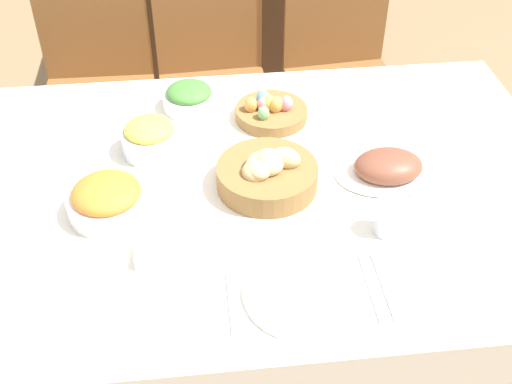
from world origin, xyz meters
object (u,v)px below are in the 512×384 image
at_px(drinking_cup, 388,219).
at_px(dinner_plate, 301,293).
at_px(green_salad_bowl, 189,97).
at_px(carrot_bowl, 107,199).
at_px(ham_platter, 388,168).
at_px(spoon, 384,287).
at_px(egg_basket, 271,111).
at_px(bread_basket, 267,173).
at_px(chair_far_left, 97,78).
at_px(chair_far_center, 213,72).
at_px(knife, 371,288).
at_px(pineapple_bowl, 150,138).
at_px(chair_far_right, 342,65).
at_px(fork, 231,300).
at_px(butter_dish, 164,251).

bearing_deg(drinking_cup, dinner_plate, -143.59).
distance_m(green_salad_bowl, carrot_bowl, 0.50).
height_order(ham_platter, carrot_bowl, carrot_bowl).
bearing_deg(spoon, egg_basket, 102.67).
relative_size(dinner_plate, spoon, 1.31).
relative_size(dinner_plate, drinking_cup, 3.09).
distance_m(bread_basket, green_salad_bowl, 0.44).
bearing_deg(egg_basket, spoon, -76.90).
distance_m(chair_far_left, drinking_cup, 1.42).
xyz_separation_m(chair_far_center, green_salad_bowl, (-0.10, -0.55, 0.23)).
relative_size(chair_far_center, knife, 5.09).
bearing_deg(knife, chair_far_center, 101.90).
bearing_deg(pineapple_bowl, chair_far_left, 107.37).
height_order(chair_far_right, knife, chair_far_right).
xyz_separation_m(green_salad_bowl, drinking_cup, (0.45, -0.60, 0.00)).
distance_m(egg_basket, knife, 0.70).
relative_size(bread_basket, knife, 1.34).
bearing_deg(fork, knife, 0.43).
bearing_deg(spoon, carrot_bowl, 152.11).
relative_size(drinking_cup, butter_dish, 0.64).
bearing_deg(ham_platter, chair_far_left, 132.37).
relative_size(carrot_bowl, butter_dish, 1.53).
distance_m(green_salad_bowl, knife, 0.85).
height_order(chair_far_left, knife, chair_far_left).
bearing_deg(chair_far_right, bread_basket, -119.10).
xyz_separation_m(egg_basket, dinner_plate, (-0.02, -0.68, -0.02)).
relative_size(chair_far_right, pineapple_bowl, 6.29).
relative_size(chair_far_left, dinner_plate, 3.89).
bearing_deg(ham_platter, carrot_bowl, -174.72).
bearing_deg(spoon, butter_dish, 162.22).
distance_m(ham_platter, dinner_plate, 0.48).
bearing_deg(chair_far_right, chair_far_center, 174.87).
relative_size(green_salad_bowl, dinner_plate, 0.63).
xyz_separation_m(chair_far_right, egg_basket, (-0.37, -0.64, 0.22)).
bearing_deg(drinking_cup, pineapple_bowl, 145.42).
xyz_separation_m(chair_far_right, pineapple_bowl, (-0.72, -0.76, 0.24)).
bearing_deg(dinner_plate, fork, 180.00).
bearing_deg(dinner_plate, carrot_bowl, 143.40).
xyz_separation_m(knife, drinking_cup, (0.08, 0.17, 0.04)).
bearing_deg(egg_basket, bread_basket, -99.36).
xyz_separation_m(ham_platter, green_salad_bowl, (-0.51, 0.39, 0.01)).
bearing_deg(egg_basket, chair_far_right, 59.76).
distance_m(bread_basket, ham_platter, 0.32).
bearing_deg(fork, spoon, 0.43).
distance_m(chair_far_right, bread_basket, 1.07).
bearing_deg(chair_far_left, drinking_cup, -54.11).
distance_m(ham_platter, knife, 0.41).
bearing_deg(green_salad_bowl, fork, -85.54).
relative_size(carrot_bowl, drinking_cup, 2.40).
bearing_deg(pineapple_bowl, carrot_bowl, -112.50).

